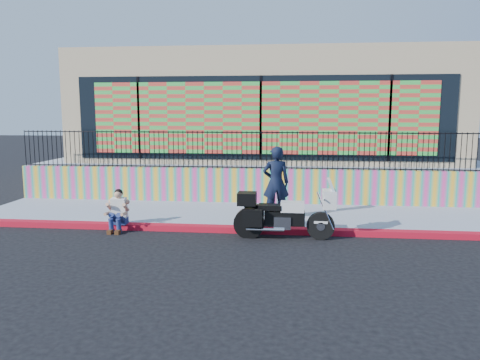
# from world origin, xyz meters

# --- Properties ---
(ground) EXTENTS (90.00, 90.00, 0.00)m
(ground) POSITION_xyz_m (0.00, 0.00, 0.00)
(ground) COLOR black
(ground) RESTS_ON ground
(red_curb) EXTENTS (16.00, 0.30, 0.15)m
(red_curb) POSITION_xyz_m (0.00, 0.00, 0.07)
(red_curb) COLOR red
(red_curb) RESTS_ON ground
(sidewalk) EXTENTS (16.00, 3.00, 0.15)m
(sidewalk) POSITION_xyz_m (0.00, 1.65, 0.07)
(sidewalk) COLOR gray
(sidewalk) RESTS_ON ground
(mural_wall) EXTENTS (16.00, 0.20, 1.10)m
(mural_wall) POSITION_xyz_m (0.00, 3.25, 0.70)
(mural_wall) COLOR #E43C91
(mural_wall) RESTS_ON sidewalk
(metal_fence) EXTENTS (15.80, 0.04, 1.20)m
(metal_fence) POSITION_xyz_m (0.00, 3.25, 1.85)
(metal_fence) COLOR black
(metal_fence) RESTS_ON mural_wall
(elevated_platform) EXTENTS (16.00, 10.00, 1.25)m
(elevated_platform) POSITION_xyz_m (0.00, 8.35, 0.62)
(elevated_platform) COLOR gray
(elevated_platform) RESTS_ON ground
(storefront_building) EXTENTS (14.00, 8.06, 4.00)m
(storefront_building) POSITION_xyz_m (0.00, 8.13, 3.25)
(storefront_building) COLOR tan
(storefront_building) RESTS_ON elevated_platform
(police_motorcycle) EXTENTS (2.41, 0.80, 1.50)m
(police_motorcycle) POSITION_xyz_m (0.86, -0.47, 0.63)
(police_motorcycle) COLOR black
(police_motorcycle) RESTS_ON ground
(police_officer) EXTENTS (0.79, 0.58, 1.99)m
(police_officer) POSITION_xyz_m (0.63, 1.05, 1.15)
(police_officer) COLOR black
(police_officer) RESTS_ON sidewalk
(seated_man) EXTENTS (0.54, 0.71, 1.06)m
(seated_man) POSITION_xyz_m (-3.40, -0.24, 0.45)
(seated_man) COLOR navy
(seated_man) RESTS_ON ground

